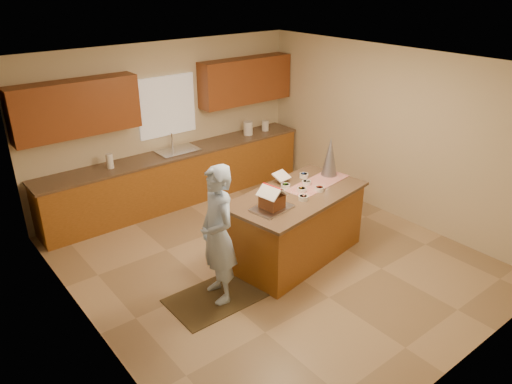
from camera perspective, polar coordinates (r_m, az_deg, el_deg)
floor at (r=6.94m, az=1.69°, el=-7.85°), size 5.50×5.50×0.00m
ceiling at (r=5.95m, az=2.02°, el=14.67°), size 5.50×5.50×0.00m
wall_back at (r=8.49m, az=-10.36°, el=7.95°), size 5.50×5.50×0.00m
wall_front at (r=4.80m, az=23.75°, el=-7.36°), size 5.50×5.50×0.00m
wall_left at (r=5.21m, az=-19.69°, el=-4.06°), size 5.50×5.50×0.00m
wall_right at (r=8.08m, az=15.59°, el=6.59°), size 5.50×5.50×0.00m
stone_accent at (r=4.61m, az=-15.77°, el=-8.93°), size 0.00×2.50×2.50m
window_curtain at (r=8.38m, az=-10.42°, el=9.87°), size 1.05×0.03×1.00m
back_counter_base at (r=8.54m, az=-8.93°, el=1.67°), size 4.80×0.60×0.88m
back_counter_top at (r=8.37m, az=-9.13°, el=4.57°), size 4.85×0.63×0.04m
upper_cabinet_left at (r=7.60m, az=-20.37°, el=9.19°), size 1.85×0.35×0.80m
upper_cabinet_right at (r=9.02m, az=-1.22°, el=12.92°), size 1.85×0.35×0.80m
sink at (r=8.38m, az=-9.13°, el=4.50°), size 0.70×0.45×0.12m
faucet at (r=8.47m, az=-9.82°, el=5.90°), size 0.03×0.03×0.28m
island_base at (r=6.80m, az=4.67°, el=-4.09°), size 2.04×1.25×0.93m
island_top at (r=6.59m, az=4.82°, el=-0.36°), size 2.14×1.35×0.04m
table_runner at (r=6.93m, az=7.25°, el=1.06°), size 1.11×0.55×0.01m
baking_tray at (r=6.13m, az=1.87°, el=-1.91°), size 0.54×0.43×0.03m
cookbook at (r=6.88m, az=3.01°, el=1.89°), size 0.26×0.22×0.10m
tinsel_tree at (r=7.12m, az=8.66°, el=4.14°), size 0.27×0.27×0.58m
rug at (r=6.22m, az=-4.62°, el=-12.20°), size 1.18×0.77×0.01m
boy at (r=5.77m, az=-4.50°, el=-5.04°), size 0.53×0.70×1.74m
canister_a at (r=9.11m, az=-0.99°, el=7.37°), size 0.15×0.15×0.21m
canister_b at (r=9.12m, az=-0.93°, el=7.50°), size 0.17×0.17×0.25m
canister_c at (r=9.37m, az=1.08°, el=7.79°), size 0.13×0.13×0.19m
paper_towel at (r=7.85m, az=-16.77°, el=3.50°), size 0.11×0.11×0.23m
gingerbread_house at (r=6.07m, az=1.89°, el=-0.86°), size 0.33×0.34×0.30m
candy_bowls at (r=6.68m, az=4.72°, el=0.50°), size 0.88×0.68×0.06m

